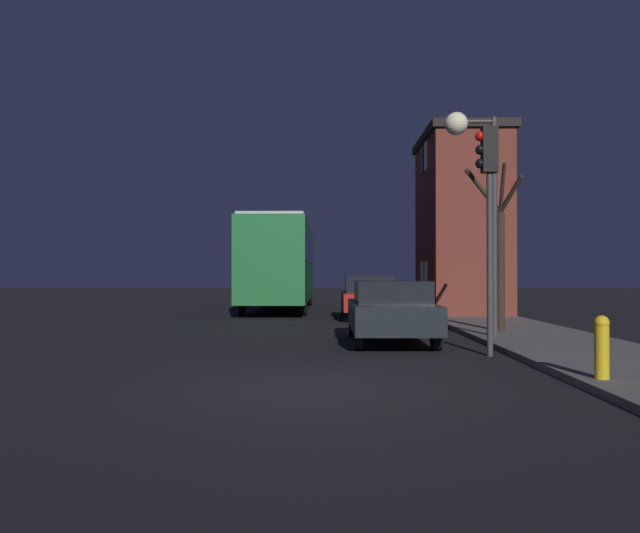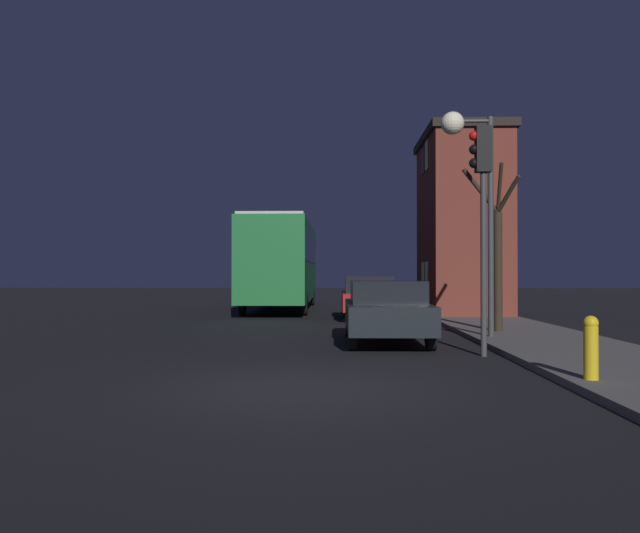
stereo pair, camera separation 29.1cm
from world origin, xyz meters
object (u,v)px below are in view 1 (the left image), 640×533
at_px(traffic_light, 488,192).
at_px(fire_hydrant, 602,346).
at_px(bus, 281,259).
at_px(bare_tree, 499,248).
at_px(car_near_lane, 390,310).
at_px(car_mid_lane, 368,296).
at_px(streetlamp, 471,161).

height_order(traffic_light, fire_hydrant, traffic_light).
relative_size(traffic_light, bus, 0.39).
relative_size(bare_tree, car_near_lane, 0.97).
bearing_deg(car_near_lane, car_mid_lane, 90.18).
bearing_deg(fire_hydrant, streetlamp, 94.48).
distance_m(bare_tree, car_mid_lane, 6.74).
bearing_deg(car_mid_lane, fire_hydrant, -79.40).
relative_size(streetlamp, traffic_light, 1.19).
relative_size(car_near_lane, fire_hydrant, 4.89).
distance_m(traffic_light, car_near_lane, 3.73).
height_order(traffic_light, car_mid_lane, traffic_light).
bearing_deg(streetlamp, fire_hydrant, -85.52).
distance_m(bare_tree, bus, 13.25).
height_order(bare_tree, bus, bare_tree).
xyz_separation_m(traffic_light, fire_hydrant, (0.75, -3.35, -2.63)).
bearing_deg(car_mid_lane, streetlamp, -74.43).
distance_m(bus, car_mid_lane, 6.84).
distance_m(traffic_light, fire_hydrant, 4.33).
distance_m(streetlamp, bus, 14.12).
xyz_separation_m(bare_tree, bus, (-6.58, 11.50, -0.01)).
relative_size(car_mid_lane, fire_hydrant, 4.48).
height_order(streetlamp, traffic_light, streetlamp).
bearing_deg(traffic_light, fire_hydrant, -77.40).
height_order(streetlamp, car_mid_lane, streetlamp).
height_order(bare_tree, car_mid_lane, bare_tree).
bearing_deg(bus, streetlamp, -66.66).
xyz_separation_m(bus, car_near_lane, (3.56, -13.27, -1.51)).
bearing_deg(bare_tree, car_mid_lane, 117.55).
bearing_deg(car_mid_lane, bus, 122.00).
relative_size(bus, car_near_lane, 2.64).
xyz_separation_m(streetlamp, car_near_lane, (-1.97, -0.43, -3.54)).
bearing_deg(streetlamp, bus, 113.34).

